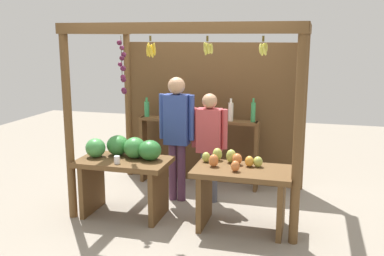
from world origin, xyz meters
TOP-DOWN VIEW (x-y plane):
  - ground_plane at (0.00, 0.00)m, footprint 12.00×12.00m
  - market_stall at (-0.00, 0.39)m, footprint 2.77×1.87m
  - fruit_counter_left at (-0.73, -0.62)m, footprint 1.11×0.69m
  - fruit_counter_right at (0.71, -0.64)m, footprint 1.11×0.66m
  - bottle_shelf_unit at (-0.14, 0.66)m, footprint 1.77×0.22m
  - vendor_man at (-0.26, 0.00)m, footprint 0.48×0.23m
  - vendor_woman at (0.17, 0.06)m, footprint 0.48×0.20m

SIDE VIEW (x-z plane):
  - ground_plane at x=0.00m, z-range 0.00..0.00m
  - fruit_counter_right at x=0.71m, z-range 0.10..0.97m
  - fruit_counter_left at x=-0.73m, z-range 0.16..1.14m
  - bottle_shelf_unit at x=-0.14m, z-range 0.11..1.46m
  - vendor_woman at x=0.17m, z-range 0.13..1.59m
  - vendor_man at x=-0.26m, z-range 0.17..1.84m
  - market_stall at x=0.00m, z-range 0.20..2.52m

